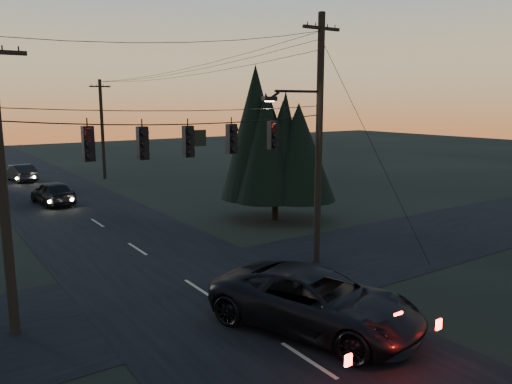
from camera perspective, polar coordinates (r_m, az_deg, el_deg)
main_road at (r=27.10m, az=-16.45°, el=-4.26°), size 8.00×120.00×0.02m
cross_road at (r=18.24m, az=-6.50°, el=-11.01°), size 60.00×7.00×0.02m
utility_pole_right at (r=21.19m, az=6.90°, el=-7.98°), size 5.00×0.30×10.00m
utility_pole_left at (r=16.58m, az=-25.78°, el=-14.29°), size 1.80×0.30×8.50m
utility_pole_far_r at (r=45.59m, az=-16.88°, el=1.48°), size 1.80×0.30×8.50m
span_signal_assembly at (r=16.94m, az=-7.59°, el=5.91°), size 11.50×0.44×1.47m
evergreen_right at (r=27.72m, az=2.24°, el=6.23°), size 4.48×4.48×8.13m
suv_near at (r=14.99m, az=6.81°, el=-12.29°), size 4.95×6.91×1.75m
sedan_oncoming_a at (r=35.14m, az=-22.22°, el=-0.07°), size 2.27×4.68×1.54m
sedan_oncoming_b at (r=46.56m, az=-25.29°, el=1.99°), size 2.08×4.47×1.42m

